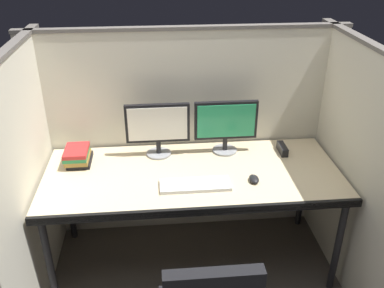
{
  "coord_description": "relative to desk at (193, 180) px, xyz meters",
  "views": [
    {
      "loc": [
        -0.22,
        -1.99,
        2.15
      ],
      "look_at": [
        0.0,
        0.35,
        0.92
      ],
      "focal_mm": 39.19,
      "sensor_mm": 36.0,
      "label": 1
    }
  ],
  "objects": [
    {
      "name": "cubicle_partition_rear",
      "position": [
        0.0,
        0.46,
        0.1
      ],
      "size": [
        2.21,
        0.06,
        1.57
      ],
      "color": "beige",
      "rests_on": "ground"
    },
    {
      "name": "cubicle_partition_left",
      "position": [
        -0.99,
        -0.09,
        0.1
      ],
      "size": [
        0.06,
        1.41,
        1.57
      ],
      "color": "beige",
      "rests_on": "ground"
    },
    {
      "name": "cubicle_partition_right",
      "position": [
        0.99,
        -0.09,
        0.1
      ],
      "size": [
        0.06,
        1.41,
        1.57
      ],
      "color": "beige",
      "rests_on": "ground"
    },
    {
      "name": "desk",
      "position": [
        0.0,
        0.0,
        0.0
      ],
      "size": [
        1.9,
        0.8,
        0.74
      ],
      "color": "beige",
      "rests_on": "ground"
    },
    {
      "name": "monitor_left",
      "position": [
        -0.21,
        0.27,
        0.27
      ],
      "size": [
        0.43,
        0.17,
        0.37
      ],
      "color": "gray",
      "rests_on": "desk"
    },
    {
      "name": "monitor_right",
      "position": [
        0.25,
        0.27,
        0.27
      ],
      "size": [
        0.43,
        0.17,
        0.37
      ],
      "color": "gray",
      "rests_on": "desk"
    },
    {
      "name": "keyboard_main",
      "position": [
        0.0,
        -0.15,
        0.06
      ],
      "size": [
        0.43,
        0.15,
        0.02
      ],
      "primitive_type": "cube",
      "color": "silver",
      "rests_on": "desk"
    },
    {
      "name": "computer_mouse",
      "position": [
        0.37,
        -0.13,
        0.07
      ],
      "size": [
        0.06,
        0.1,
        0.04
      ],
      "color": "black",
      "rests_on": "desk"
    },
    {
      "name": "red_stapler",
      "position": [
        0.65,
        0.22,
        0.08
      ],
      "size": [
        0.04,
        0.15,
        0.06
      ],
      "primitive_type": "cube",
      "color": "black",
      "rests_on": "desk"
    },
    {
      "name": "book_stack",
      "position": [
        -0.75,
        0.2,
        0.1
      ],
      "size": [
        0.17,
        0.22,
        0.11
      ],
      "color": "black",
      "rests_on": "desk"
    }
  ]
}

